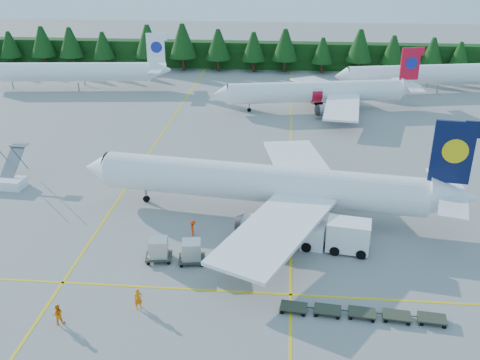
# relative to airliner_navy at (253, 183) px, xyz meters

# --- Properties ---
(ground) EXTENTS (320.00, 320.00, 0.00)m
(ground) POSITION_rel_airliner_navy_xyz_m (-1.83, -8.70, -3.59)
(ground) COLOR gray
(ground) RESTS_ON ground
(taxi_stripe_a) EXTENTS (0.25, 120.00, 0.01)m
(taxi_stripe_a) POSITION_rel_airliner_navy_xyz_m (-15.83, 11.30, -3.59)
(taxi_stripe_a) COLOR yellow
(taxi_stripe_a) RESTS_ON ground
(taxi_stripe_b) EXTENTS (0.25, 120.00, 0.01)m
(taxi_stripe_b) POSITION_rel_airliner_navy_xyz_m (4.17, 11.30, -3.59)
(taxi_stripe_b) COLOR yellow
(taxi_stripe_b) RESTS_ON ground
(taxi_stripe_cross) EXTENTS (80.00, 0.25, 0.01)m
(taxi_stripe_cross) POSITION_rel_airliner_navy_xyz_m (-1.83, -14.70, -3.59)
(taxi_stripe_cross) COLOR yellow
(taxi_stripe_cross) RESTS_ON ground
(treeline_hedge) EXTENTS (220.00, 4.00, 6.00)m
(treeline_hedge) POSITION_rel_airliner_navy_xyz_m (-1.83, 73.30, -0.59)
(treeline_hedge) COLOR black
(treeline_hedge) RESTS_ON ground
(airliner_navy) EXTENTS (40.97, 33.52, 11.94)m
(airliner_navy) POSITION_rel_airliner_navy_xyz_m (0.00, 0.00, 0.00)
(airliner_navy) COLOR white
(airliner_navy) RESTS_ON ground
(airliner_red) EXTENTS (35.94, 29.30, 10.55)m
(airliner_red) POSITION_rel_airliner_navy_xyz_m (7.64, 40.10, -0.42)
(airliner_red) COLOR white
(airliner_red) RESTS_ON ground
(airliner_far_left) EXTENTS (37.57, 7.29, 10.93)m
(airliner_far_left) POSITION_rel_airliner_navy_xyz_m (-41.13, 50.81, -0.16)
(airliner_far_left) COLOR white
(airliner_far_left) RESTS_ON ground
(airliner_far_right) EXTENTS (36.64, 10.23, 10.76)m
(airliner_far_right) POSITION_rel_airliner_navy_xyz_m (29.38, 55.32, -0.22)
(airliner_far_right) COLOR white
(airliner_far_right) RESTS_ON ground
(airstairs) EXTENTS (4.65, 6.31, 4.08)m
(airstairs) POSITION_rel_airliner_navy_xyz_m (-30.33, 4.24, -2.70)
(airstairs) COLOR white
(airstairs) RESTS_ON ground
(service_truck) EXTENTS (6.82, 3.36, 3.15)m
(service_truck) POSITION_rel_airliner_navy_xyz_m (8.42, -6.89, -2.03)
(service_truck) COLOR silver
(service_truck) RESTS_ON ground
(dolly_train) EXTENTS (13.16, 2.08, 0.13)m
(dolly_train) POSITION_rel_airliner_navy_xyz_m (9.82, -17.06, -3.18)
(dolly_train) COLOR #363B2A
(dolly_train) RESTS_ON ground
(uld_pair) EXTENTS (5.82, 2.32, 1.88)m
(uld_pair) POSITION_rel_airliner_navy_xyz_m (-6.60, -10.45, -2.33)
(uld_pair) COLOR #363B2A
(uld_pair) RESTS_ON ground
(crew_a) EXTENTS (0.80, 0.74, 1.84)m
(crew_a) POSITION_rel_airliner_navy_xyz_m (-8.20, -17.60, -2.67)
(crew_a) COLOR orange
(crew_a) RESTS_ON ground
(crew_b) EXTENTS (1.03, 0.92, 1.75)m
(crew_b) POSITION_rel_airliner_navy_xyz_m (-13.96, -20.03, -2.72)
(crew_b) COLOR orange
(crew_b) RESTS_ON ground
(crew_c) EXTENTS (0.61, 0.77, 1.64)m
(crew_c) POSITION_rel_airliner_navy_xyz_m (-5.77, -5.45, -2.77)
(crew_c) COLOR #F63505
(crew_c) RESTS_ON ground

